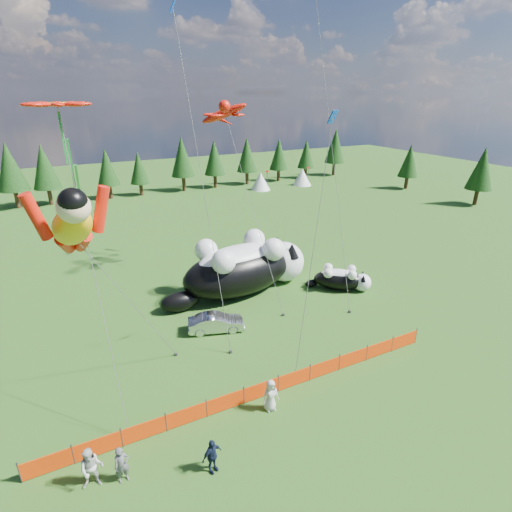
# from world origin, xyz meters

# --- Properties ---
(ground) EXTENTS (160.00, 160.00, 0.00)m
(ground) POSITION_xyz_m (0.00, 0.00, 0.00)
(ground) COLOR #0C390A
(ground) RESTS_ON ground
(safety_fence) EXTENTS (22.06, 0.06, 1.10)m
(safety_fence) POSITION_xyz_m (0.00, -3.00, 0.50)
(safety_fence) COLOR #262626
(safety_fence) RESTS_ON ground
(tree_line) EXTENTS (90.00, 4.00, 8.00)m
(tree_line) POSITION_xyz_m (0.00, 45.00, 4.00)
(tree_line) COLOR black
(tree_line) RESTS_ON ground
(festival_tents) EXTENTS (50.00, 3.20, 2.80)m
(festival_tents) POSITION_xyz_m (11.00, 40.00, 1.40)
(festival_tents) COLOR white
(festival_tents) RESTS_ON ground
(cat_large) EXTENTS (12.54, 5.49, 4.53)m
(cat_large) POSITION_xyz_m (4.40, 8.36, 2.15)
(cat_large) COLOR black
(cat_large) RESTS_ON ground
(cat_small) EXTENTS (4.62, 3.86, 1.92)m
(cat_small) POSITION_xyz_m (11.52, 5.23, 0.91)
(cat_small) COLOR black
(cat_small) RESTS_ON ground
(car) EXTENTS (3.91, 2.29, 1.22)m
(car) POSITION_xyz_m (0.22, 4.00, 0.61)
(car) COLOR silver
(car) RESTS_ON ground
(spectator_a) EXTENTS (0.67, 0.49, 1.70)m
(spectator_a) POSITION_xyz_m (-7.24, -4.75, 0.85)
(spectator_a) COLOR #515156
(spectator_a) RESTS_ON ground
(spectator_b) EXTENTS (1.03, 0.73, 1.91)m
(spectator_b) POSITION_xyz_m (-8.34, -4.47, 0.96)
(spectator_b) COLOR beige
(spectator_b) RESTS_ON ground
(spectator_c) EXTENTS (1.07, 0.76, 1.65)m
(spectator_c) POSITION_xyz_m (-3.82, -5.95, 0.82)
(spectator_c) COLOR #121B32
(spectator_c) RESTS_ON ground
(spectator_e) EXTENTS (0.88, 0.61, 1.74)m
(spectator_e) POSITION_xyz_m (0.04, -3.93, 0.87)
(spectator_e) COLOR beige
(spectator_e) RESTS_ON ground
(superhero_kite) EXTENTS (7.20, 5.78, 12.28)m
(superhero_kite) POSITION_xyz_m (-7.40, 0.70, 9.40)
(superhero_kite) COLOR #FFB30D
(superhero_kite) RESTS_ON ground
(gecko_kite) EXTENTS (6.17, 13.02, 16.35)m
(gecko_kite) POSITION_xyz_m (5.05, 13.44, 13.25)
(gecko_kite) COLOR red
(gecko_kite) RESTS_ON ground
(flower_kite) EXTENTS (3.74, 7.11, 15.09)m
(flower_kite) POSITION_xyz_m (-7.08, 2.46, 14.14)
(flower_kite) COLOR red
(flower_kite) RESTS_ON ground
(diamond_kite_a) EXTENTS (1.04, 5.43, 19.86)m
(diamond_kite_a) POSITION_xyz_m (-0.59, 5.79, 17.65)
(diamond_kite_a) COLOR #0B41B3
(diamond_kite_a) RESTS_ON ground
(diamond_kite_c) EXTENTS (3.19, 1.99, 14.40)m
(diamond_kite_c) POSITION_xyz_m (4.64, -1.18, 12.88)
(diamond_kite_c) COLOR #0B41B3
(diamond_kite_c) RESTS_ON ground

